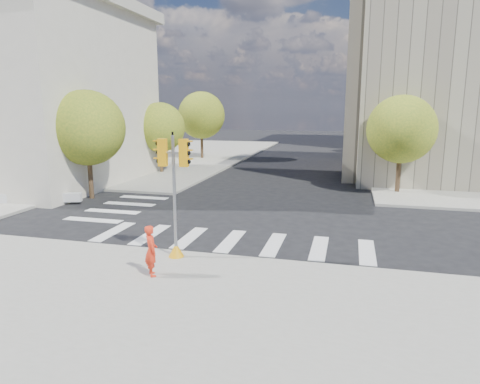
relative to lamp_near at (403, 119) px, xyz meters
name	(u,v)px	position (x,y,z in m)	size (l,w,h in m)	color
ground	(245,228)	(-8.00, -14.00, -4.58)	(160.00, 160.00, 0.00)	black
sidewalk_near	(120,366)	(-8.00, -25.00, -4.50)	(30.00, 14.00, 0.15)	gray
sidewalk_far_left	(130,154)	(-28.00, 12.00, -4.50)	(28.00, 40.00, 0.15)	gray
classical_building	(1,92)	(-28.00, -6.00, 1.86)	(19.00, 15.00, 12.70)	beige
tree_lw_near	(87,128)	(-18.50, -10.00, -0.38)	(4.40, 4.40, 6.41)	#382616
tree_lw_mid	(160,127)	(-18.50, 0.00, -0.82)	(4.00, 4.00, 5.77)	#382616
tree_lw_far	(201,115)	(-18.50, 10.00, -0.04)	(4.80, 4.80, 6.95)	#382616
tree_re_near	(401,129)	(-0.50, -4.00, -0.53)	(4.20, 4.20, 6.16)	#382616
tree_re_mid	(387,119)	(-0.50, 8.00, -0.23)	(4.60, 4.60, 6.66)	#382616
tree_re_far	(378,120)	(-0.50, 20.00, -0.71)	(4.00, 4.00, 5.88)	#382616
lamp_near	(403,119)	(0.00, 0.00, 0.00)	(0.35, 0.18, 8.11)	black
lamp_far	(388,115)	(0.00, 14.00, 0.00)	(0.35, 0.18, 8.11)	black
traffic_signal	(175,206)	(-9.39, -18.65, -2.55)	(1.07, 0.56, 4.45)	orange
photographer	(151,251)	(-9.46, -20.46, -3.60)	(0.60, 0.39, 1.65)	red
planter_wall	(27,198)	(-21.00, -12.49, -4.18)	(6.00, 0.40, 0.50)	silver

